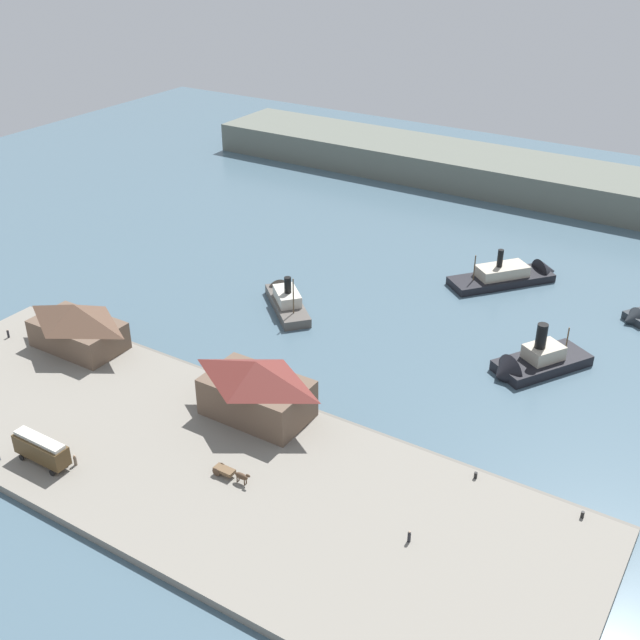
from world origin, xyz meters
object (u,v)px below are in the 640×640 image
at_px(mooring_post_center_east, 476,475).
at_px(ferry_moored_east, 531,364).
at_px(horse_cart, 231,472).
at_px(ferry_moored_west, 285,299).
at_px(pedestrian_by_tram, 8,334).
at_px(pedestrian_standing_center, 409,537).
at_px(ferry_shed_east_terminal, 77,325).
at_px(ferry_approaching_west, 515,275).
at_px(pedestrian_near_west_shed, 75,460).
at_px(mooring_post_east, 582,515).
at_px(ferry_shed_customs_shed, 257,388).
at_px(street_tram, 41,448).

xyz_separation_m(mooring_post_center_east, ferry_moored_east, (-3.04, 31.33, -0.23)).
xyz_separation_m(horse_cart, ferry_moored_west, (-23.05, 46.41, -0.71)).
height_order(pedestrian_by_tram, pedestrian_standing_center, pedestrian_standing_center).
bearing_deg(ferry_shed_east_terminal, pedestrian_standing_center, -9.43).
distance_m(ferry_shed_east_terminal, horse_cart, 44.90).
relative_size(pedestrian_by_tram, ferry_approaching_west, 0.07).
height_order(ferry_shed_east_terminal, ferry_approaching_west, ferry_shed_east_terminal).
distance_m(pedestrian_near_west_shed, ferry_moored_west, 55.55).
height_order(horse_cart, mooring_post_east, horse_cart).
distance_m(ferry_moored_west, ferry_approaching_west, 47.29).
height_order(horse_cart, mooring_post_center_east, horse_cart).
bearing_deg(pedestrian_by_tram, pedestrian_near_west_shed, -26.35).
bearing_deg(horse_cart, mooring_post_east, 22.55).
bearing_deg(pedestrian_standing_center, ferry_shed_customs_shed, 159.54).
xyz_separation_m(street_tram, pedestrian_standing_center, (48.52, 13.14, -1.68)).
bearing_deg(ferry_moored_east, pedestrian_standing_center, -89.11).
distance_m(ferry_shed_customs_shed, mooring_post_center_east, 33.34).
distance_m(mooring_post_east, ferry_moored_east, 35.66).
height_order(pedestrian_standing_center, ferry_moored_west, ferry_moored_west).
bearing_deg(pedestrian_near_west_shed, pedestrian_standing_center, 14.07).
height_order(ferry_shed_east_terminal, street_tram, ferry_shed_east_terminal).
bearing_deg(street_tram, pedestrian_standing_center, 15.15).
xyz_separation_m(ferry_shed_east_terminal, mooring_post_east, (84.17, 3.80, -3.67)).
relative_size(horse_cart, ferry_moored_east, 0.31).
distance_m(pedestrian_standing_center, ferry_moored_east, 46.38).
relative_size(ferry_shed_east_terminal, mooring_post_center_east, 17.35).
relative_size(street_tram, ferry_approaching_west, 0.39).
distance_m(ferry_shed_customs_shed, pedestrian_near_west_shed, 26.82).
relative_size(pedestrian_by_tram, pedestrian_near_west_shed, 0.93).
bearing_deg(ferry_shed_east_terminal, horse_cart, -17.41).
distance_m(pedestrian_near_west_shed, ferry_approaching_west, 93.80).
bearing_deg(mooring_post_east, ferry_shed_east_terminal, -177.41).
xyz_separation_m(pedestrian_standing_center, ferry_approaching_west, (-14.74, 77.78, -0.69)).
height_order(horse_cart, ferry_approaching_west, ferry_approaching_west).
xyz_separation_m(horse_cart, pedestrian_standing_center, (25.06, 2.13, -0.17)).
height_order(horse_cart, pedestrian_by_tram, horse_cart).
relative_size(ferry_shed_customs_shed, horse_cart, 2.72).
height_order(pedestrian_by_tram, ferry_approaching_west, ferry_approaching_west).
distance_m(mooring_post_center_east, mooring_post_east, 14.05).
bearing_deg(ferry_shed_customs_shed, ferry_shed_east_terminal, -179.80).
distance_m(ferry_shed_customs_shed, horse_cart, 15.07).
xyz_separation_m(ferry_shed_customs_shed, mooring_post_east, (46.92, 3.67, -4.21)).
xyz_separation_m(pedestrian_standing_center, ferry_moored_west, (-48.11, 44.27, -0.54)).
relative_size(ferry_shed_customs_shed, mooring_post_center_east, 17.43).
distance_m(horse_cart, ferry_moored_east, 54.27).
distance_m(street_tram, mooring_post_center_east, 58.17).
relative_size(ferry_shed_east_terminal, mooring_post_east, 17.35).
bearing_deg(ferry_moored_east, mooring_post_center_east, -84.45).
xyz_separation_m(ferry_moored_west, ferry_moored_east, (47.39, 2.10, 0.01)).
height_order(ferry_shed_east_terminal, pedestrian_standing_center, ferry_shed_east_terminal).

